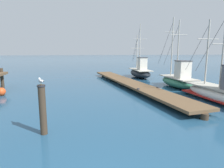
% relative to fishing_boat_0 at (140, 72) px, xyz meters
% --- Properties ---
extents(floating_dock, '(3.25, 18.37, 0.53)m').
position_rel_fishing_boat_0_xyz_m(floating_dock, '(-3.28, -5.55, -0.35)').
color(floating_dock, brown).
rests_on(floating_dock, ground).
extents(fishing_boat_0, '(2.32, 6.39, 6.46)m').
position_rel_fishing_boat_0_xyz_m(fishing_boat_0, '(0.00, 0.00, 0.00)').
color(fishing_boat_0, black).
rests_on(fishing_boat_0, ground).
extents(fishing_boat_1, '(1.94, 6.46, 6.25)m').
position_rel_fishing_boat_0_xyz_m(fishing_boat_1, '(0.81, -7.04, 0.01)').
color(fishing_boat_1, '#337556').
rests_on(fishing_boat_1, ground).
extents(fishing_boat_2, '(1.84, 6.91, 5.47)m').
position_rel_fishing_boat_0_xyz_m(fishing_boat_2, '(0.59, -12.36, -0.06)').
color(fishing_boat_2, silver).
rests_on(fishing_boat_2, ground).
extents(mooring_piling, '(0.30, 0.30, 1.92)m').
position_rel_fishing_boat_0_xyz_m(mooring_piling, '(-9.68, -14.51, 0.28)').
color(mooring_piling, '#3D3023').
rests_on(mooring_piling, ground).
extents(perched_seagull, '(0.26, 0.35, 0.27)m').
position_rel_fishing_boat_0_xyz_m(perched_seagull, '(-9.68, -14.51, 1.35)').
color(perched_seagull, gold).
rests_on(perched_seagull, mooring_piling).
extents(mooring_buoy, '(0.60, 0.60, 0.67)m').
position_rel_fishing_boat_0_xyz_m(mooring_buoy, '(-13.46, -7.01, -0.41)').
color(mooring_buoy, '#E04C1E').
rests_on(mooring_buoy, ground).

